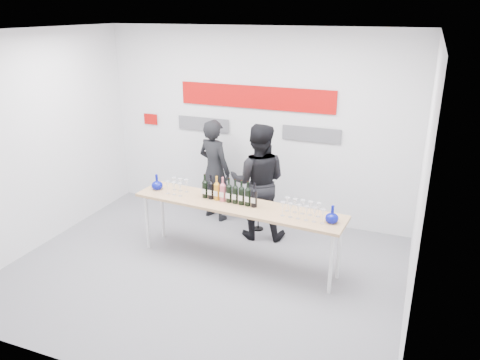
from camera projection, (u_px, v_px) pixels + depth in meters
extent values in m
plane|color=slate|center=(203.00, 271.00, 6.12)|extent=(5.00, 5.00, 0.00)
cube|color=silver|center=(256.00, 126.00, 7.35)|extent=(5.00, 0.04, 3.00)
cube|color=#AB0807|center=(255.00, 97.00, 7.17)|extent=(2.50, 0.02, 0.35)
cube|color=#59595E|center=(203.00, 124.00, 7.65)|extent=(0.90, 0.02, 0.22)
cube|color=#59595E|center=(311.00, 134.00, 7.03)|extent=(0.90, 0.02, 0.22)
cube|color=#AB0807|center=(151.00, 119.00, 7.99)|extent=(0.25, 0.02, 0.18)
cube|color=tan|center=(237.00, 206.00, 6.06)|extent=(2.87, 0.77, 0.04)
cylinder|color=silver|center=(147.00, 222.00, 6.58)|extent=(0.05, 0.05, 0.81)
cylinder|color=silver|center=(331.00, 264.00, 5.51)|extent=(0.05, 0.05, 0.81)
cylinder|color=silver|center=(163.00, 212.00, 6.90)|extent=(0.05, 0.05, 0.81)
cylinder|color=silver|center=(339.00, 250.00, 5.82)|extent=(0.05, 0.05, 0.81)
imported|color=black|center=(214.00, 170.00, 7.42)|extent=(0.69, 0.56, 1.64)
imported|color=black|center=(258.00, 182.00, 6.79)|extent=(0.96, 0.82, 1.73)
cylinder|color=black|center=(258.00, 229.00, 7.27)|extent=(0.16, 0.16, 0.02)
cylinder|color=black|center=(259.00, 189.00, 7.04)|extent=(0.02, 0.02, 1.36)
sphere|color=black|center=(259.00, 145.00, 6.78)|extent=(0.05, 0.05, 0.05)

